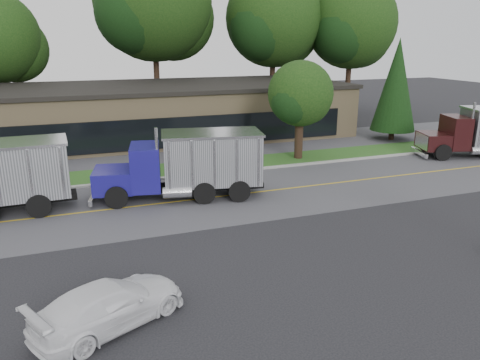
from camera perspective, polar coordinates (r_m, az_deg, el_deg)
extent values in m
plane|color=#2D2D31|center=(15.78, -0.71, -12.98)|extent=(140.00, 140.00, 0.00)
cube|color=#5C5C62|center=(23.72, -8.02, -2.69)|extent=(60.00, 8.00, 0.02)
cube|color=gold|center=(23.72, -8.02, -2.69)|extent=(60.00, 0.12, 0.01)
cube|color=#9E9E99|center=(27.65, -9.91, 0.05)|extent=(60.00, 0.30, 0.12)
cube|color=#27531C|center=(29.35, -10.57, 0.99)|extent=(60.00, 3.40, 0.03)
cube|color=#5C5C62|center=(34.14, -12.04, 3.12)|extent=(60.00, 7.00, 0.02)
cube|color=tan|center=(39.90, -10.67, 8.06)|extent=(32.00, 12.00, 4.00)
cylinder|color=#382619|center=(47.57, -26.94, 8.11)|extent=(0.56, 0.56, 4.31)
sphere|color=black|center=(48.08, -25.81, 14.19)|extent=(5.92, 5.92, 5.92)
cylinder|color=#382619|center=(47.94, -10.03, 10.76)|extent=(0.56, 0.56, 6.07)
sphere|color=black|center=(47.82, -10.56, 20.61)|extent=(11.10, 11.10, 11.10)
sphere|color=black|center=(49.51, -8.27, 18.96)|extent=(8.33, 8.33, 8.33)
sphere|color=black|center=(46.45, -12.48, 19.34)|extent=(7.63, 7.63, 7.63)
cylinder|color=#382619|center=(50.58, 3.92, 10.84)|extent=(0.56, 0.56, 5.33)
sphere|color=black|center=(50.36, 4.10, 19.05)|extent=(9.74, 9.74, 9.74)
sphere|color=black|center=(52.19, 5.41, 17.60)|extent=(7.30, 7.30, 7.30)
sphere|color=black|center=(48.88, 2.82, 18.07)|extent=(6.70, 6.70, 6.70)
cylinder|color=#382619|center=(52.66, 12.95, 10.58)|extent=(0.56, 0.56, 5.10)
sphere|color=black|center=(52.42, 13.46, 18.11)|extent=(9.33, 9.33, 9.33)
sphere|color=black|center=(54.33, 14.28, 16.76)|extent=(7.00, 7.00, 7.00)
sphere|color=black|center=(50.88, 12.52, 17.24)|extent=(6.41, 6.41, 6.41)
cylinder|color=#382619|center=(40.16, 17.98, 5.42)|extent=(0.44, 0.44, 1.00)
cone|color=black|center=(39.64, 18.49, 10.95)|extent=(3.52, 3.52, 7.21)
cylinder|color=#382619|center=(32.18, 7.16, 4.71)|extent=(0.56, 0.56, 2.37)
sphere|color=black|center=(31.68, 7.38, 10.41)|extent=(4.34, 4.34, 4.34)
sphere|color=black|center=(32.59, 8.19, 9.60)|extent=(3.25, 3.25, 3.25)
sphere|color=black|center=(31.06, 6.57, 9.56)|extent=(2.98, 2.98, 2.98)
cube|color=silver|center=(24.02, -27.26, 0.87)|extent=(5.96, 2.67, 2.50)
cylinder|color=black|center=(25.47, -25.68, -1.51)|extent=(1.11, 0.38, 1.10)
cylinder|color=black|center=(23.28, -25.95, -3.17)|extent=(1.11, 0.38, 1.10)
cube|color=black|center=(24.20, -6.70, -0.82)|extent=(8.13, 2.50, 0.28)
cube|color=navy|center=(24.16, -15.10, 0.04)|extent=(2.33, 2.62, 1.10)
cube|color=navy|center=(23.88, -11.43, 1.60)|extent=(1.83, 2.62, 2.20)
cube|color=black|center=(23.82, -12.97, 2.45)|extent=(0.45, 2.07, 0.90)
cube|color=silver|center=(23.90, -3.45, 2.66)|extent=(5.22, 3.36, 2.50)
cube|color=silver|center=(23.62, -3.51, 5.72)|extent=(5.39, 3.54, 0.12)
cylinder|color=black|center=(25.39, -14.38, -0.40)|extent=(1.15, 0.55, 1.10)
cylinder|color=black|center=(23.21, -14.82, -2.05)|extent=(1.15, 0.55, 1.10)
cylinder|color=black|center=(25.43, -2.88, 0.15)|extent=(1.15, 0.55, 1.10)
cylinder|color=black|center=(23.25, -2.22, -1.45)|extent=(1.15, 0.55, 1.10)
cube|color=black|center=(36.63, 26.93, 3.49)|extent=(7.26, 3.10, 0.28)
cube|color=black|center=(35.05, 22.54, 4.43)|extent=(2.34, 2.71, 1.10)
cube|color=black|center=(35.58, 24.73, 5.33)|extent=(1.92, 2.67, 2.20)
cube|color=black|center=(35.26, 24.01, 5.99)|extent=(0.68, 2.02, 0.90)
cylinder|color=black|center=(36.24, 21.91, 3.98)|extent=(1.15, 0.66, 1.10)
cylinder|color=black|center=(34.22, 23.48, 3.10)|extent=(1.15, 0.66, 1.10)
imported|color=white|center=(14.14, -15.58, -14.40)|extent=(4.83, 3.65, 1.30)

